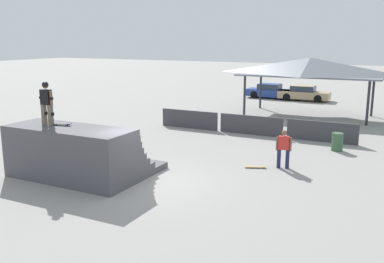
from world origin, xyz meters
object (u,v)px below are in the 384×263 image
Objects in this scene: bystander_walking at (284,147)px; parked_car_blue at (270,91)px; trash_bin at (337,142)px; skateboard_on_deck at (62,124)px; skater_on_deck at (46,100)px; skateboard_on_ground at (256,167)px; parked_car_tan at (304,93)px.

parked_car_blue is (-6.61, 20.32, -0.27)m from bystander_walking.
trash_bin is at bearing -122.24° from bystander_walking.
parked_car_blue is (0.59, 25.11, -1.44)m from skateboard_on_deck.
skateboard_on_deck is (0.49, 0.21, -0.89)m from skater_on_deck.
bystander_walking is 1.83× the size of skateboard_on_ground.
skateboard_on_ground is at bearing -83.65° from parked_car_tan.
skater_on_deck reaches higher than skateboard_on_deck.
trash_bin is at bearing 31.19° from skateboard_on_deck.
trash_bin is (1.54, 3.89, -0.45)m from bystander_walking.
parked_car_blue is at bearing 116.38° from trash_bin.
parked_car_blue is (-5.63, 20.80, 0.54)m from skateboard_on_ground.
parked_car_blue reaches higher than skateboard_on_ground.
parked_car_tan reaches higher than skateboard_on_ground.
parked_car_tan is (2.99, -0.16, 0.00)m from parked_car_blue.
parked_car_blue is at bearing -82.66° from bystander_walking.
skateboard_on_ground is 1.01× the size of trash_bin.
bystander_walking is at bearing -111.56° from trash_bin.
skater_on_deck reaches higher than parked_car_blue.
skater_on_deck is 1.04× the size of bystander_walking.
skateboard_on_deck reaches higher than trash_bin.
bystander_walking is at bearing 36.15° from skater_on_deck.
parked_car_blue and parked_car_tan have the same top height.
skater_on_deck is at bearing -91.45° from parked_car_blue.
skater_on_deck is 25.59m from parked_car_tan.
skateboard_on_ground is at bearing -73.87° from parked_car_blue.
parked_car_blue is at bearing 90.67° from skater_on_deck.
parked_car_tan is (-5.15, 16.27, 0.18)m from trash_bin.
skateboard_on_deck is at bearing -90.36° from parked_car_blue.
skateboard_on_deck reaches higher than parked_car_tan.
parked_car_blue is at bearing 83.05° from skateboard_on_ground.
trash_bin is at bearing -62.63° from parked_car_blue.
skater_on_deck reaches higher than bystander_walking.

